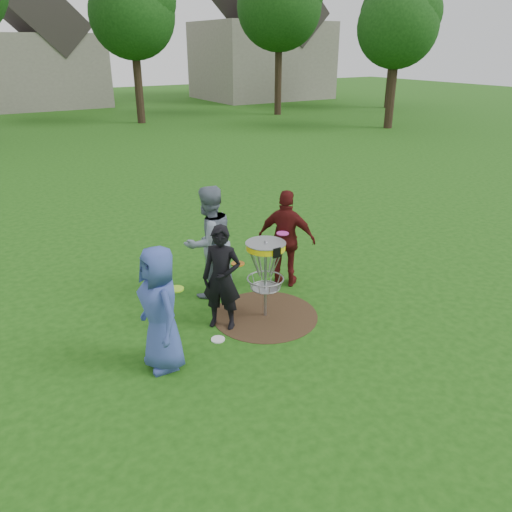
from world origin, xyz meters
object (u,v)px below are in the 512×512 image
player_maroon (286,239)px  disc_golf_basket (266,261)px  player_grey (209,242)px  player_black (222,278)px  player_blue (160,309)px

player_maroon → disc_golf_basket: bearing=88.4°
player_maroon → disc_golf_basket: 1.30m
player_grey → player_maroon: bearing=154.0°
player_grey → disc_golf_basket: size_ratio=1.49×
player_black → player_maroon: bearing=68.4°
player_blue → disc_golf_basket: (2.00, 0.44, 0.10)m
player_blue → player_black: bearing=111.9°
player_black → player_grey: 1.20m
player_blue → disc_golf_basket: player_blue is taller
player_maroon → player_black: bearing=71.5°
player_blue → player_maroon: (3.00, 1.27, 0.01)m
player_black → player_maroon: player_maroon is taller
player_blue → player_grey: 2.29m
player_blue → player_black: (1.23, 0.52, -0.05)m
player_blue → player_black: size_ratio=1.06×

